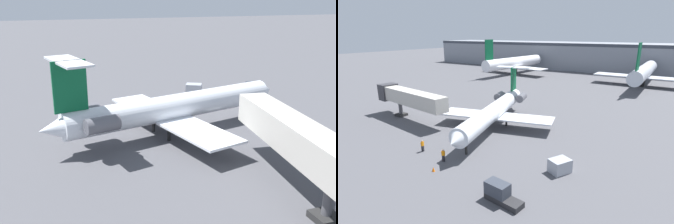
{
  "view_description": "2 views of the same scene",
  "coord_description": "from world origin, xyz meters",
  "views": [
    {
      "loc": [
        -38.64,
        17.79,
        14.89
      ],
      "look_at": [
        -0.39,
        5.29,
        2.38
      ],
      "focal_mm": 40.94,
      "sensor_mm": 36.0,
      "label": 1
    },
    {
      "loc": [
        24.18,
        -30.74,
        15.74
      ],
      "look_at": [
        0.83,
        5.85,
        2.82
      ],
      "focal_mm": 28.44,
      "sensor_mm": 36.0,
      "label": 2
    }
  ],
  "objects": [
    {
      "name": "jet_bridge",
      "position": [
        -17.35,
        0.09,
        4.24
      ],
      "size": [
        18.92,
        5.14,
        5.92
      ],
      "color": "#B7B2A8",
      "rests_on": "ground_plane"
    },
    {
      "name": "ground_plane",
      "position": [
        0.0,
        0.0,
        -0.05
      ],
      "size": [
        400.0,
        400.0,
        0.1
      ],
      "primitive_type": "cube",
      "color": "#4C4C51"
    },
    {
      "name": "regional_jet",
      "position": [
        -0.94,
        5.26,
        3.09
      ],
      "size": [
        20.37,
        29.19,
        9.18
      ],
      "color": "silver",
      "rests_on": "ground_plane"
    },
    {
      "name": "baggage_tug_lead",
      "position": [
        11.66,
        -12.16,
        0.84
      ],
      "size": [
        4.14,
        1.88,
        1.9
      ],
      "color": "#262628",
      "rests_on": "ground_plane"
    },
    {
      "name": "traffic_cone_near",
      "position": [
        1.77,
        -11.61,
        0.28
      ],
      "size": [
        0.36,
        0.36,
        0.55
      ],
      "color": "orange",
      "rests_on": "ground_plane"
    },
    {
      "name": "ground_crew_loader",
      "position": [
        0.94,
        -9.11,
        0.86
      ],
      "size": [
        0.48,
        0.42,
        1.69
      ],
      "color": "black",
      "rests_on": "ground_plane"
    },
    {
      "name": "cargo_container_uld",
      "position": [
        14.41,
        -3.72,
        0.81
      ],
      "size": [
        2.7,
        2.92,
        1.63
      ],
      "color": "#999EA8",
      "rests_on": "ground_plane"
    },
    {
      "name": "ground_crew_marshaller",
      "position": [
        -3.66,
        -8.5,
        0.86
      ],
      "size": [
        0.35,
        0.45,
        1.69
      ],
      "color": "black",
      "rests_on": "ground_plane"
    }
  ]
}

